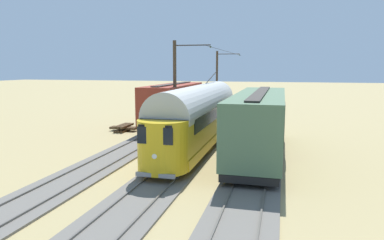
# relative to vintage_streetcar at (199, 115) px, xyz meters

# --- Properties ---
(ground_plane) EXTENTS (220.00, 220.00, 0.00)m
(ground_plane) POSITION_rel_vintage_streetcar_xyz_m (0.00, -5.76, -2.26)
(ground_plane) COLOR tan
(track_streetcar_siding) EXTENTS (2.80, 80.00, 0.18)m
(track_streetcar_siding) POSITION_rel_vintage_streetcar_xyz_m (-4.29, -6.07, -2.21)
(track_streetcar_siding) COLOR #666059
(track_streetcar_siding) RESTS_ON ground
(track_adjacent_siding) EXTENTS (2.80, 80.00, 0.18)m
(track_adjacent_siding) POSITION_rel_vintage_streetcar_xyz_m (0.00, -6.07, -2.21)
(track_adjacent_siding) COLOR #666059
(track_adjacent_siding) RESTS_ON ground
(track_third_siding) EXTENTS (2.80, 80.00, 0.18)m
(track_third_siding) POSITION_rel_vintage_streetcar_xyz_m (4.29, -6.07, -2.21)
(track_third_siding) COLOR #666059
(track_third_siding) RESTS_ON ground
(vintage_streetcar) EXTENTS (2.65, 17.71, 5.01)m
(vintage_streetcar) POSITION_rel_vintage_streetcar_xyz_m (0.00, 0.00, 0.00)
(vintage_streetcar) COLOR gold
(vintage_streetcar) RESTS_ON ground
(boxcar_adjacent) EXTENTS (2.96, 13.47, 3.85)m
(boxcar_adjacent) POSITION_rel_vintage_streetcar_xyz_m (-4.29, 1.77, -0.10)
(boxcar_adjacent) COLOR #4C6B4C
(boxcar_adjacent) RESTS_ON ground
(boxcar_far_siding) EXTENTS (2.96, 11.19, 3.85)m
(boxcar_far_siding) POSITION_rel_vintage_streetcar_xyz_m (4.28, -7.82, -0.10)
(boxcar_far_siding) COLOR maroon
(boxcar_far_siding) RESTS_ON ground
(catenary_pole_foreground) EXTENTS (3.17, 0.28, 7.66)m
(catenary_pole_foreground) POSITION_rel_vintage_streetcar_xyz_m (2.87, -22.91, 1.75)
(catenary_pole_foreground) COLOR #423323
(catenary_pole_foreground) RESTS_ON ground
(catenary_pole_mid_near) EXTENTS (3.17, 0.28, 7.66)m
(catenary_pole_mid_near) POSITION_rel_vintage_streetcar_xyz_m (2.87, -3.96, 1.75)
(catenary_pole_mid_near) COLOR #423323
(catenary_pole_mid_near) RESTS_ON ground
(overhead_wire_run) EXTENTS (2.97, 22.95, 0.18)m
(overhead_wire_run) POSITION_rel_vintage_streetcar_xyz_m (0.11, -14.16, 4.86)
(overhead_wire_run) COLOR black
(overhead_wire_run) RESTS_ON ground
(spare_tie_stack) EXTENTS (2.40, 2.40, 0.54)m
(spare_tie_stack) POSITION_rel_vintage_streetcar_xyz_m (7.76, -4.33, -1.99)
(spare_tie_stack) COLOR #47331E
(spare_tie_stack) RESTS_ON ground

